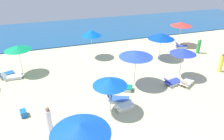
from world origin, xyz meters
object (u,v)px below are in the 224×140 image
object	(u,v)px
umbrella_4	(18,48)
umbrella_5	(110,82)
lounge_chair_4_1	(12,76)
beachgoer_3	(49,121)
umbrella_3	(181,24)
beachgoer_0	(199,46)
umbrella_0	(183,51)
umbrella_8	(80,129)
lounge_chair_0_1	(186,83)
beachgoer_4	(221,63)
lounge_chair_5_1	(118,99)
umbrella_2	(91,33)
lounge_chair_9_0	(122,87)
umbrella_9	(136,54)
umbrella_7	(161,36)
lounge_chair_3_0	(181,46)
lounge_chair_5_0	(123,106)
cooler_box_1	(23,113)
lounge_chair_4_0	(5,74)
lounge_chair_0_0	(172,82)

from	to	relation	value
umbrella_4	umbrella_5	bearing A→B (deg)	-53.40
lounge_chair_4_1	beachgoer_3	xyz separation A→B (m)	(2.49, -7.13, 0.56)
umbrella_3	beachgoer_0	world-z (taller)	umbrella_3
umbrella_0	umbrella_8	size ratio (longest dim) A/B	0.90
lounge_chair_0_1	beachgoer_4	xyz separation A→B (m)	(4.13, 1.08, 0.49)
umbrella_5	umbrella_3	bearing A→B (deg)	38.67
lounge_chair_5_1	umbrella_2	bearing A→B (deg)	23.53
lounge_chair_9_0	beachgoer_0	distance (m)	10.81
umbrella_9	lounge_chair_9_0	world-z (taller)	umbrella_9
lounge_chair_5_1	umbrella_7	bearing A→B (deg)	-23.86
umbrella_3	lounge_chair_3_0	size ratio (longest dim) A/B	1.90
beachgoer_3	umbrella_4	bearing A→B (deg)	-9.49
umbrella_5	lounge_chair_5_0	size ratio (longest dim) A/B	1.59
umbrella_2	lounge_chair_5_1	bearing A→B (deg)	-91.57
umbrella_2	lounge_chair_4_1	bearing A→B (deg)	-162.32
lounge_chair_5_0	cooler_box_1	distance (m)	5.99
lounge_chair_4_0	lounge_chair_9_0	size ratio (longest dim) A/B	0.91
lounge_chair_0_1	lounge_chair_4_1	distance (m)	13.54
lounge_chair_0_1	umbrella_7	size ratio (longest dim) A/B	0.57
umbrella_8	lounge_chair_4_0	bearing A→B (deg)	111.86
umbrella_2	umbrella_8	bearing A→B (deg)	-105.44
lounge_chair_0_1	cooler_box_1	size ratio (longest dim) A/B	2.71
umbrella_4	cooler_box_1	bearing A→B (deg)	-87.28
umbrella_7	beachgoer_3	distance (m)	12.87
umbrella_0	umbrella_3	world-z (taller)	umbrella_3
umbrella_5	umbrella_9	distance (m)	3.78
lounge_chair_9_0	umbrella_5	bearing A→B (deg)	171.38
lounge_chair_4_1	cooler_box_1	bearing A→B (deg)	-167.36
umbrella_3	beachgoer_0	bearing A→B (deg)	-78.62
lounge_chair_3_0	beachgoer_3	size ratio (longest dim) A/B	0.84
lounge_chair_3_0	umbrella_2	bearing A→B (deg)	97.10
umbrella_9	umbrella_8	bearing A→B (deg)	-129.86
umbrella_4	beachgoer_3	size ratio (longest dim) A/B	1.49
umbrella_7	cooler_box_1	distance (m)	13.30
lounge_chair_3_0	lounge_chair_9_0	world-z (taller)	lounge_chair_3_0
umbrella_3	lounge_chair_5_0	size ratio (longest dim) A/B	1.80
lounge_chair_5_0	cooler_box_1	bearing A→B (deg)	67.50
lounge_chair_0_1	umbrella_9	bearing A→B (deg)	39.66
lounge_chair_0_0	lounge_chair_0_1	xyz separation A→B (m)	(0.92, -0.45, 0.01)
lounge_chair_3_0	lounge_chair_9_0	bearing A→B (deg)	134.09
umbrella_5	umbrella_9	bearing A→B (deg)	42.54
umbrella_8	beachgoer_4	xyz separation A→B (m)	(12.89, 5.82, -1.71)
beachgoer_0	lounge_chair_3_0	bearing A→B (deg)	93.83
umbrella_7	umbrella_4	bearing A→B (deg)	176.07
lounge_chair_5_1	lounge_chair_5_0	bearing A→B (deg)	-154.02
umbrella_7	beachgoer_0	distance (m)	4.70
lounge_chair_5_1	cooler_box_1	world-z (taller)	lounge_chair_5_1
lounge_chair_5_1	beachgoer_3	bearing A→B (deg)	134.46
umbrella_8	lounge_chair_5_0	bearing A→B (deg)	47.98
umbrella_0	umbrella_9	world-z (taller)	umbrella_9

